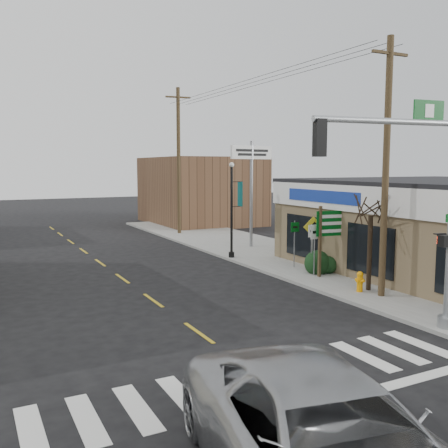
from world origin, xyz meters
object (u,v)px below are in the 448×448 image
lamp_post (233,202)px  utility_pole_near (386,166)px  fire_hydrant (360,281)px  utility_pole_far (179,160)px  traffic_signal_pole (436,197)px  suv (329,448)px  dance_center_sign (251,167)px  guide_sign (334,231)px  bare_tree (371,202)px

lamp_post → utility_pole_near: utility_pole_near is taller
lamp_post → fire_hydrant: bearing=-81.2°
lamp_post → utility_pole_far: (1.14, 10.08, 2.33)m
traffic_signal_pole → utility_pole_far: (1.71, 23.07, 1.32)m
utility_pole_far → utility_pole_near: bearing=-83.0°
traffic_signal_pole → suv: bearing=-141.0°
dance_center_sign → utility_pole_near: (-1.50, -11.97, 0.02)m
guide_sign → dance_center_sign: dance_center_sign is taller
guide_sign → utility_pole_far: 16.26m
traffic_signal_pole → fire_hydrant: size_ratio=8.32×
fire_hydrant → lamp_post: (-0.84, 8.58, 2.44)m
lamp_post → utility_pole_far: utility_pole_far is taller
traffic_signal_pole → dance_center_sign: size_ratio=1.05×
fire_hydrant → lamp_post: 8.96m
dance_center_sign → utility_pole_near: bearing=-105.2°
utility_pole_near → utility_pole_far: size_ratio=0.91×
fire_hydrant → suv: bearing=-134.5°
guide_sign → bare_tree: bearing=-93.0°
suv → bare_tree: (9.19, 8.91, 2.60)m
suv → utility_pole_far: (9.00, 27.52, 4.40)m
traffic_signal_pole → fire_hydrant: 5.77m
fire_hydrant → utility_pole_far: 19.26m
bare_tree → guide_sign: bearing=79.9°
suv → lamp_post: size_ratio=1.34×
dance_center_sign → utility_pole_far: size_ratio=0.61×
utility_pole_far → bare_tree: bearing=-82.5°
utility_pole_near → bare_tree: bearing=78.5°
utility_pole_near → fire_hydrant: bearing=111.4°
fire_hydrant → utility_pole_far: utility_pole_far is taller
suv → traffic_signal_pole: size_ratio=1.01×
bare_tree → utility_pole_near: 1.60m
dance_center_sign → utility_pole_near: 12.07m
guide_sign → fire_hydrant: (-0.97, -2.74, -1.53)m
suv → lamp_post: bearing=76.5°
bare_tree → utility_pole_far: bearing=90.6°
utility_pole_far → guide_sign: bearing=-80.7°
dance_center_sign → suv: bearing=-125.7°
fire_hydrant → utility_pole_far: (0.30, 18.66, 4.77)m
suv → utility_pole_far: 29.29m
suv → guide_sign: (9.66, 11.60, 1.17)m
traffic_signal_pole → guide_sign: bearing=79.2°
traffic_signal_pole → dance_center_sign: bearing=85.9°
traffic_signal_pole → utility_pole_near: 4.07m
fire_hydrant → dance_center_sign: size_ratio=0.13×
suv → traffic_signal_pole: 9.08m
traffic_signal_pole → fire_hydrant: bearing=79.8°
utility_pole_near → guide_sign: bearing=80.3°
fire_hydrant → bare_tree: bare_tree is taller
bare_tree → traffic_signal_pole: bearing=-113.1°
guide_sign → utility_pole_near: utility_pole_near is taller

